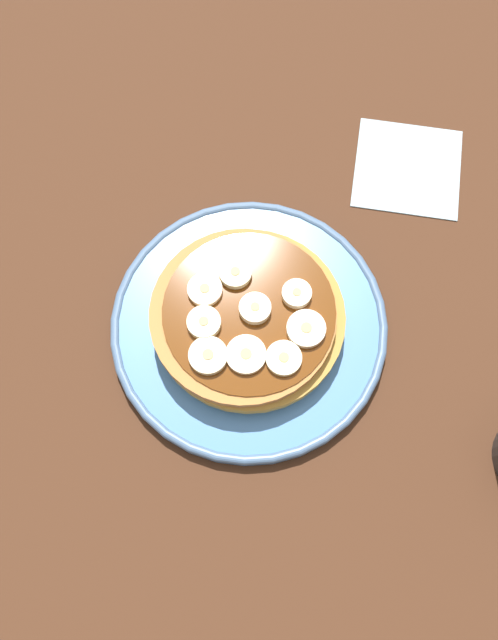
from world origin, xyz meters
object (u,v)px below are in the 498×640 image
banana_slice_8 (204,323)px  banana_slice_4 (205,290)px  banana_slice_2 (284,358)px  napkin (408,168)px  banana_slice_5 (246,355)px  banana_slice_1 (297,294)px  banana_slice_6 (208,356)px  plate (249,325)px  banana_slice_0 (256,313)px  banana_slice_3 (235,273)px  pancake_stack (245,319)px  banana_slice_7 (306,329)px

banana_slice_8 → banana_slice_4: bearing=80.4°
banana_slice_2 → napkin: bearing=48.9°
banana_slice_5 → napkin: banana_slice_5 is taller
banana_slice_4 → banana_slice_5: (2.66, -6.62, -0.03)cm
banana_slice_5 → napkin: (20.39, 18.87, -4.69)cm
banana_slice_1 → banana_slice_6: bearing=-153.0°
plate → banana_slice_0: 4.22cm
banana_slice_2 → banana_slice_6: size_ratio=0.93×
banana_slice_3 → banana_slice_5: 7.77cm
banana_slice_3 → banana_slice_6: 8.15cm
pancake_stack → napkin: 24.96cm
banana_slice_0 → banana_slice_1: 4.11cm
banana_slice_6 → banana_slice_1: bearing=27.0°
plate → banana_slice_8: 5.86cm
banana_slice_5 → banana_slice_6: bearing=172.4°
banana_slice_0 → banana_slice_3: 4.31cm
banana_slice_3 → banana_slice_5: bearing=-92.3°
banana_slice_2 → banana_slice_8: bearing=145.6°
banana_slice_8 → napkin: bearing=33.1°
pancake_stack → banana_slice_1: size_ratio=6.58×
banana_slice_2 → banana_slice_8: size_ratio=1.05×
banana_slice_3 → banana_slice_4: (-2.97, -1.14, -0.06)cm
banana_slice_1 → banana_slice_6: same height
banana_slice_6 → banana_slice_8: 3.06cm
pancake_stack → banana_slice_2: banana_slice_2 is taller
plate → banana_slice_4: 5.99cm
banana_slice_0 → napkin: 24.77cm
pancake_stack → banana_slice_0: size_ratio=6.16×
pancake_stack → banana_slice_0: (0.93, -0.37, 2.04)cm
plate → napkin: size_ratio=2.39×
pancake_stack → banana_slice_5: bearing=-97.8°
pancake_stack → banana_slice_8: banana_slice_8 is taller
plate → banana_slice_8: (-4.13, -0.56, 4.12)cm
banana_slice_0 → plate: bearing=141.8°
pancake_stack → banana_slice_2: (2.62, -4.86, 1.91)cm
banana_slice_0 → banana_slice_6: (-4.74, -3.19, -0.08)cm
banana_slice_2 → banana_slice_7: 3.36cm
banana_slice_6 → banana_slice_0: bearing=34.0°
banana_slice_2 → banana_slice_4: bearing=127.9°
banana_slice_3 → banana_slice_8: size_ratio=0.99×
plate → banana_slice_4: banana_slice_4 is taller
banana_slice_0 → banana_slice_8: 4.67cm
banana_slice_0 → banana_slice_1: same height
plate → pancake_stack: 2.16cm
banana_slice_1 → banana_slice_4: banana_slice_1 is taller
banana_slice_2 → banana_slice_0: bearing=110.6°
banana_slice_0 → banana_slice_6: size_ratio=0.84×
banana_slice_3 → banana_slice_5: banana_slice_3 is taller
banana_slice_0 → banana_slice_5: 3.92cm
banana_slice_5 → banana_slice_6: (-3.25, 0.43, 0.07)cm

